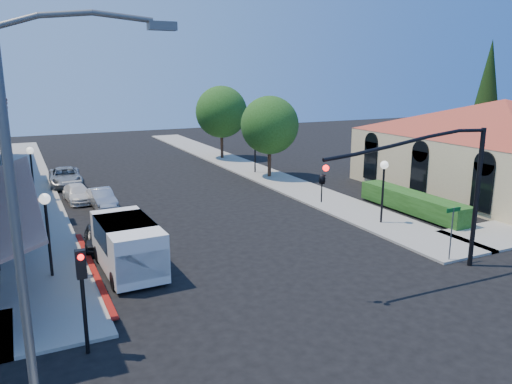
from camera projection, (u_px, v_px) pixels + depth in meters
name	position (u px, v px, depth m)	size (l,w,h in m)	color
ground	(338.00, 319.00, 17.06)	(120.00, 120.00, 0.00)	black
sidewalk_left	(28.00, 186.00, 36.91)	(3.50, 50.00, 0.12)	gray
sidewalk_right	(243.00, 167.00, 44.37)	(3.50, 50.00, 0.12)	gray
curb_red_strip	(93.00, 271.00, 21.11)	(0.25, 10.00, 0.06)	maroon
mission_building	(501.00, 137.00, 35.61)	(30.12, 30.12, 6.40)	beige
hedge	(412.00, 213.00, 29.91)	(1.40, 8.00, 1.10)	#1D4413
conifer_far	(487.00, 94.00, 43.25)	(3.20, 3.20, 11.00)	black
street_tree_a	(270.00, 125.00, 39.06)	(4.56, 4.56, 6.48)	black
street_tree_b	(221.00, 112.00, 47.72)	(4.94, 4.94, 7.02)	black
signal_mast_arm	(441.00, 178.00, 19.91)	(8.01, 0.39, 6.00)	black
secondary_signal	(82.00, 282.00, 14.34)	(0.28, 0.42, 3.32)	black
cobra_streetlight	(34.00, 220.00, 10.18)	(3.60, 0.25, 9.31)	#595B5E
street_name_sign	(452.00, 225.00, 21.78)	(0.80, 0.06, 2.50)	#595B5E
lamppost_left_near	(46.00, 214.00, 19.79)	(0.44, 0.44, 3.57)	black
lamppost_left_far	(31.00, 160.00, 32.02)	(0.44, 0.44, 3.57)	black
lamppost_right_near	(384.00, 176.00, 27.04)	(0.44, 0.44, 3.57)	black
lamppost_right_far	(255.00, 141.00, 41.02)	(0.44, 0.44, 3.57)	black
white_van	(128.00, 243.00, 20.86)	(2.28, 4.93, 2.16)	white
parked_car_a	(98.00, 237.00, 23.89)	(1.29, 3.19, 1.09)	black
parked_car_b	(102.00, 198.00, 31.00)	(1.24, 3.57, 1.18)	#A4A6AA
parked_car_c	(78.00, 193.00, 32.45)	(1.51, 3.72, 1.08)	silver
parked_car_d	(65.00, 177.00, 36.98)	(2.22, 4.81, 1.34)	#949799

